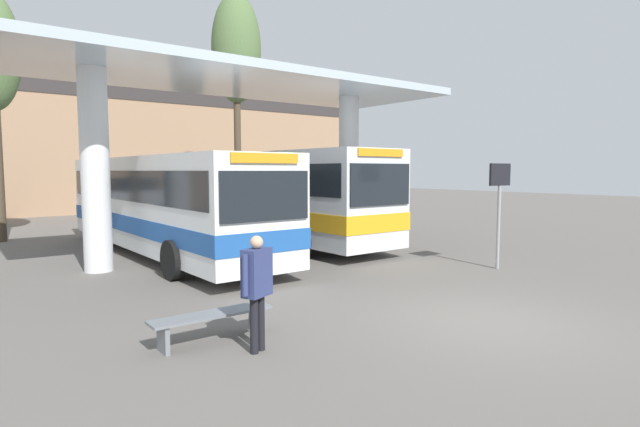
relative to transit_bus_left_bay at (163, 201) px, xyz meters
The scene contains 9 objects.
ground_plane 10.82m from the transit_bus_left_bay, 79.00° to the right, with size 100.00×100.00×0.00m, color #605B56.
townhouse_backdrop 17.99m from the transit_bus_left_bay, 83.35° to the left, with size 40.00×0.58×9.42m.
station_canopy 3.97m from the transit_bus_left_bay, 36.82° to the right, with size 13.76×5.20×5.59m.
transit_bus_left_bay is the anchor object (origin of this frame).
transit_bus_center_bay 4.42m from the transit_bus_left_bay, ahead, with size 2.94×11.20×3.34m.
waiting_bench_near_pillar 8.91m from the transit_bus_left_bay, 105.18° to the right, with size 1.96×0.44×0.46m.
info_sign_platform 10.12m from the transit_bus_left_bay, 50.15° to the right, with size 0.90×0.09×2.88m.
pedestrian_waiting 9.53m from the transit_bus_left_bay, 101.88° to the right, with size 0.62×0.41×1.74m.
poplar_tree_behind_right 12.96m from the transit_bus_left_bay, 49.60° to the left, with size 2.56×2.56×11.86m.
Camera 1 is at (-7.61, -5.12, 2.68)m, focal length 28.00 mm.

